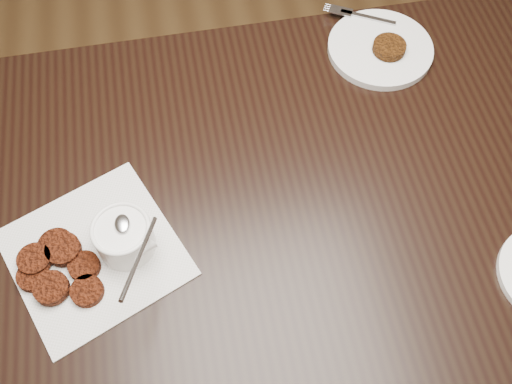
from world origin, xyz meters
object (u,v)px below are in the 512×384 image
table (270,273)px  sauce_ramekin (120,228)px  napkin (95,253)px  plate_with_patty (381,46)px

table → sauce_ramekin: bearing=-168.5°
table → napkin: size_ratio=5.04×
sauce_ramekin → plate_with_patty: sauce_ramekin is taller
napkin → plate_with_patty: plate_with_patty is taller
napkin → sauce_ramekin: (0.06, 0.00, 0.07)m
table → plate_with_patty: bearing=46.3°
table → napkin: napkin is taller
table → plate_with_patty: (0.28, 0.30, 0.39)m
table → sauce_ramekin: (-0.27, -0.05, 0.45)m
plate_with_patty → napkin: bearing=-149.7°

